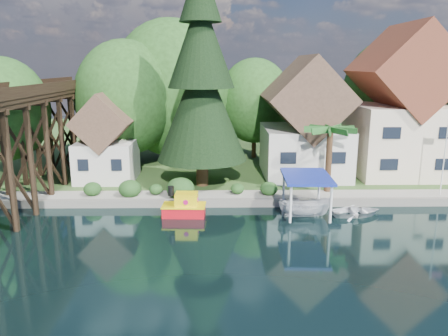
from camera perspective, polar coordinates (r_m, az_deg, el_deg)
The scene contains 15 objects.
ground at distance 26.24m, azimuth 1.61°, elevation -10.61°, with size 140.00×140.00×0.00m, color black.
bank at distance 58.89m, azimuth 0.18°, elevation 3.19°, with size 140.00×52.00×0.50m, color #2F5120.
seawall at distance 33.97m, azimuth 7.80°, elevation -4.50°, with size 60.00×0.40×0.62m, color slate.
promenade at distance 35.48m, azimuth 10.70°, elevation -3.46°, with size 50.00×2.60×0.06m, color gray.
house_left at distance 41.14m, azimuth 10.51°, elevation 5.43°, with size 7.64×8.64×11.02m.
house_center at distance 44.12m, azimuth 22.07°, elevation 6.88°, with size 8.65×9.18×13.89m.
shed at distance 40.29m, azimuth -15.14°, elevation 3.13°, with size 5.09×5.40×7.85m.
bg_trees at distance 45.38m, azimuth 1.77°, elevation 9.10°, with size 49.90×13.30×10.57m.
shrubs at distance 34.70m, azimuth -6.66°, elevation -2.50°, with size 15.76×2.47×1.70m.
conifer at distance 36.46m, azimuth -3.00°, elevation 11.45°, with size 7.55×7.55×18.59m.
palm_tree at distance 35.72m, azimuth 13.71°, elevation 4.64°, with size 4.86×4.86×5.70m.
flagpole at distance 38.03m, azimuth 27.12°, elevation 2.29°, with size 0.98×0.15×6.23m.
tugboat at distance 31.70m, azimuth -5.18°, elevation -5.06°, with size 3.17×1.83×2.25m.
boat_white_a at distance 33.14m, azimuth 16.92°, elevation -5.32°, with size 2.58×3.61×0.75m, color silver.
boat_canopy at distance 31.71m, azimuth 10.61°, elevation -4.01°, with size 3.89×4.88×3.06m.
Camera 1 is at (-1.10, -23.95, 10.67)m, focal length 35.00 mm.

